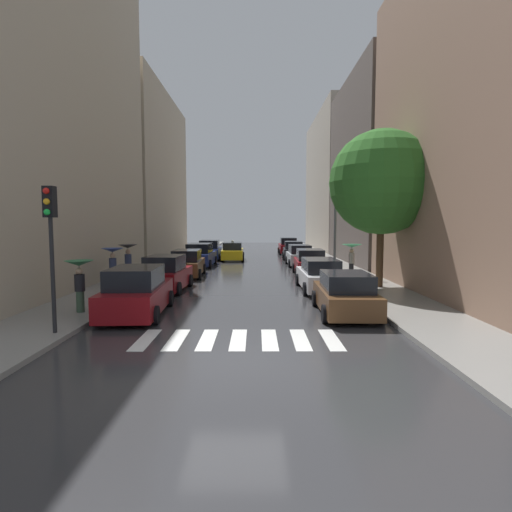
% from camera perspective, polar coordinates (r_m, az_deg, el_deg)
% --- Properties ---
extents(ground_plane, '(28.00, 72.00, 0.04)m').
position_cam_1_polar(ground_plane, '(33.88, -0.83, -1.10)').
color(ground_plane, '#2F2F31').
extents(sidewalk_left, '(3.00, 72.00, 0.15)m').
position_cam_1_polar(sidewalk_left, '(34.58, -11.67, -0.92)').
color(sidewalk_left, gray).
rests_on(sidewalk_left, ground).
extents(sidewalk_right, '(3.00, 72.00, 0.15)m').
position_cam_1_polar(sidewalk_right, '(34.39, 10.06, -0.93)').
color(sidewalk_right, gray).
rests_on(sidewalk_right, ground).
extents(crosswalk_stripes, '(5.85, 2.20, 0.01)m').
position_cam_1_polar(crosswalk_stripes, '(12.11, -2.43, -11.60)').
color(crosswalk_stripes, silver).
rests_on(crosswalk_stripes, ground).
extents(building_left_near, '(6.00, 19.43, 19.99)m').
position_cam_1_polar(building_left_near, '(25.02, -29.16, 19.39)').
color(building_left_near, '#B2A38C').
rests_on(building_left_near, ground).
extents(building_left_mid, '(6.00, 18.53, 15.89)m').
position_cam_1_polar(building_left_mid, '(42.83, -15.84, 10.61)').
color(building_left_mid, '#B2A38C').
rests_on(building_left_mid, ground).
extents(building_right_near, '(6.00, 14.77, 16.34)m').
position_cam_1_polar(building_right_near, '(22.14, 29.65, 16.53)').
color(building_right_near, '#8C6B56').
rests_on(building_right_near, ground).
extents(building_right_mid, '(6.00, 14.54, 15.24)m').
position_cam_1_polar(building_right_mid, '(36.16, 17.23, 11.19)').
color(building_right_mid, '#564C47').
rests_on(building_right_mid, ground).
extents(building_right_far, '(6.00, 19.66, 16.62)m').
position_cam_1_polar(building_right_far, '(53.03, 11.62, 9.91)').
color(building_right_far, '#9E9384').
rests_on(building_right_far, ground).
extents(parked_car_left_nearest, '(2.29, 4.74, 1.80)m').
position_cam_1_polar(parked_car_left_nearest, '(15.64, -16.29, -4.94)').
color(parked_car_left_nearest, maroon).
rests_on(parked_car_left_nearest, ground).
extents(parked_car_left_second, '(2.20, 4.19, 1.78)m').
position_cam_1_polar(parked_car_left_second, '(20.84, -12.45, -2.52)').
color(parked_car_left_second, maroon).
rests_on(parked_car_left_second, ground).
extents(parked_car_left_third, '(2.12, 4.60, 1.70)m').
position_cam_1_polar(parked_car_left_third, '(26.13, -9.55, -1.10)').
color(parked_car_left_third, brown).
rests_on(parked_car_left_third, ground).
extents(parked_car_left_fourth, '(2.29, 4.78, 1.79)m').
position_cam_1_polar(parked_car_left_fourth, '(32.13, -7.78, 0.07)').
color(parked_car_left_fourth, navy).
rests_on(parked_car_left_fourth, ground).
extents(parked_car_left_fifth, '(2.16, 4.52, 1.79)m').
position_cam_1_polar(parked_car_left_fifth, '(37.83, -6.45, 0.77)').
color(parked_car_left_fifth, navy).
rests_on(parked_car_left_fifth, ground).
extents(parked_car_right_nearest, '(2.16, 4.35, 1.57)m').
position_cam_1_polar(parked_car_right_nearest, '(15.52, 12.41, -5.29)').
color(parked_car_right_nearest, brown).
rests_on(parked_car_right_nearest, ground).
extents(parked_car_right_second, '(2.08, 4.80, 1.60)m').
position_cam_1_polar(parked_car_right_second, '(20.71, 8.94, -2.70)').
color(parked_car_right_second, silver).
rests_on(parked_car_right_second, ground).
extents(parked_car_right_third, '(2.17, 4.31, 1.69)m').
position_cam_1_polar(parked_car_right_third, '(26.57, 7.56, -0.99)').
color(parked_car_right_third, maroon).
rests_on(parked_car_right_third, ground).
extents(parked_car_right_fourth, '(2.05, 4.26, 1.66)m').
position_cam_1_polar(parked_car_right_fourth, '(32.36, 6.12, 0.01)').
color(parked_car_right_fourth, '#B2B7BF').
rests_on(parked_car_right_fourth, ground).
extents(parked_car_right_fifth, '(2.13, 4.15, 1.66)m').
position_cam_1_polar(parked_car_right_fifth, '(38.27, 5.26, 0.74)').
color(parked_car_right_fifth, black).
rests_on(parked_car_right_fifth, ground).
extents(parked_car_right_sixth, '(2.07, 4.15, 1.78)m').
position_cam_1_polar(parked_car_right_sixth, '(44.34, 4.53, 1.35)').
color(parked_car_right_sixth, maroon).
rests_on(parked_car_right_sixth, ground).
extents(taxi_midroad, '(2.15, 4.49, 1.81)m').
position_cam_1_polar(taxi_midroad, '(36.91, -3.25, 0.59)').
color(taxi_midroad, yellow).
rests_on(taxi_midroad, ground).
extents(pedestrian_foreground, '(1.09, 1.09, 1.95)m').
position_cam_1_polar(pedestrian_foreground, '(22.05, -19.38, -0.23)').
color(pedestrian_foreground, gray).
rests_on(pedestrian_foreground, sidewalk_left).
extents(pedestrian_near_tree, '(1.01, 1.01, 2.07)m').
position_cam_1_polar(pedestrian_near_tree, '(23.13, -17.43, 0.14)').
color(pedestrian_near_tree, brown).
rests_on(pedestrian_near_tree, sidewalk_left).
extents(pedestrian_by_kerb, '(1.19, 1.19, 1.95)m').
position_cam_1_polar(pedestrian_by_kerb, '(25.16, 13.25, 0.57)').
color(pedestrian_by_kerb, black).
rests_on(pedestrian_by_kerb, sidewalk_right).
extents(pedestrian_far_side, '(1.01, 1.01, 1.89)m').
position_cam_1_polar(pedestrian_far_side, '(16.08, -23.43, -2.38)').
color(pedestrian_far_side, '#38513D').
rests_on(pedestrian_far_side, sidewalk_left).
extents(street_tree_right, '(5.21, 5.21, 7.86)m').
position_cam_1_polar(street_tree_right, '(21.61, 17.18, 9.78)').
color(street_tree_right, '#513823').
rests_on(street_tree_right, sidewalk_right).
extents(traffic_light_left_corner, '(0.30, 0.42, 4.30)m').
position_cam_1_polar(traffic_light_left_corner, '(13.24, -26.77, 3.69)').
color(traffic_light_left_corner, black).
rests_on(traffic_light_left_corner, sidewalk_left).
extents(lamp_post_right, '(0.60, 0.28, 6.37)m').
position_cam_1_polar(lamp_post_right, '(26.48, 11.06, 5.59)').
color(lamp_post_right, '#595B60').
rests_on(lamp_post_right, sidewalk_right).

